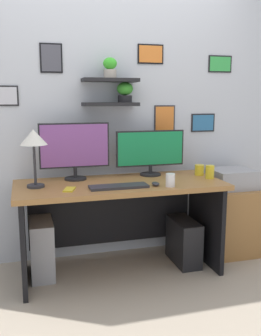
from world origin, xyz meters
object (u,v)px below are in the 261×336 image
(coffee_mug, at_px, (199,170))
(cell_phone, at_px, (69,189))
(monitor_left, at_px, (75,149))
(computer_tower_left, at_px, (42,248))
(monitor_right, at_px, (150,151))
(water_cup, at_px, (210,172))
(keyboard, at_px, (119,186))
(computer_tower_right, at_px, (184,241))
(computer_mouse, at_px, (156,184))
(desk, at_px, (119,206))
(desk_lamp, at_px, (34,141))
(printer, at_px, (232,179))
(drawer_cabinet, at_px, (230,219))
(pen_cup, at_px, (170,180))

(coffee_mug, bearing_deg, cell_phone, -168.02)
(monitor_left, bearing_deg, computer_tower_left, -160.81)
(monitor_right, height_order, water_cup, monitor_right)
(keyboard, bearing_deg, computer_tower_right, 17.09)
(monitor_right, distance_m, computer_mouse, 0.46)
(computer_tower_left, bearing_deg, monitor_left, 19.19)
(keyboard, bearing_deg, desk, 76.61)
(desk_lamp, height_order, coffee_mug, desk_lamp)
(computer_mouse, distance_m, printer, 0.92)
(desk, relative_size, computer_mouse, 18.22)
(desk_lamp, bearing_deg, monitor_right, 11.81)
(computer_mouse, relative_size, water_cup, 0.82)
(drawer_cabinet, relative_size, computer_tower_right, 1.51)
(drawer_cabinet, bearing_deg, pen_cup, -152.88)
(coffee_mug, xyz_separation_m, water_cup, (0.02, -0.15, 0.01))
(coffee_mug, xyz_separation_m, drawer_cabinet, (0.35, 0.05, -0.49))
(desk_lamp, distance_m, coffee_mug, 1.42)
(pen_cup, xyz_separation_m, printer, (0.76, 0.39, -0.11))
(computer_mouse, distance_m, desk_lamp, 0.96)
(monitor_left, xyz_separation_m, cell_phone, (-0.09, -0.36, -0.25))
(pen_cup, relative_size, printer, 0.26)
(computer_tower_left, bearing_deg, desk, -5.39)
(computer_mouse, height_order, computer_tower_left, computer_mouse)
(computer_mouse, xyz_separation_m, drawer_cabinet, (0.86, 0.33, -0.46))
(desk_lamp, relative_size, water_cup, 3.94)
(computer_tower_right, bearing_deg, cell_phone, -170.66)
(desk_lamp, distance_m, computer_tower_left, 0.88)
(keyboard, distance_m, pen_cup, 0.39)
(desk, relative_size, cell_phone, 11.72)
(desk_lamp, distance_m, drawer_cabinet, 1.92)
(desk_lamp, relative_size, drawer_cabinet, 0.72)
(cell_phone, xyz_separation_m, pen_cup, (0.75, -0.10, 0.05))
(desk, distance_m, water_cup, 0.81)
(water_cup, bearing_deg, keyboard, -171.50)
(desk, relative_size, monitor_left, 2.89)
(water_cup, distance_m, drawer_cabinet, 0.64)
(printer, relative_size, computer_tower_left, 0.83)
(computer_tower_right, bearing_deg, desk, 176.34)
(pen_cup, height_order, drawer_cabinet, pen_cup)
(monitor_left, xyz_separation_m, water_cup, (1.08, -0.27, -0.20))
(desk, bearing_deg, monitor_left, 153.41)
(desk, height_order, computer_mouse, computer_mouse)
(water_cup, bearing_deg, monitor_left, 166.04)
(printer, bearing_deg, computer_tower_left, -178.81)
(computer_tower_left, xyz_separation_m, computer_tower_right, (1.19, -0.10, -0.04))
(monitor_right, bearing_deg, computer_tower_left, -173.75)
(computer_mouse, bearing_deg, pen_cup, -29.69)
(monitor_right, relative_size, printer, 1.58)
(water_cup, height_order, computer_tower_right, water_cup)
(desk, distance_m, computer_tower_right, 0.67)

